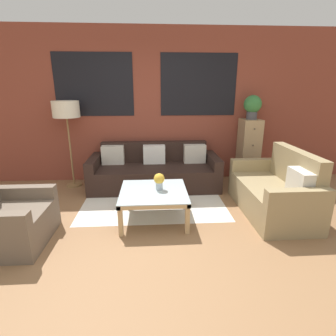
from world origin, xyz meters
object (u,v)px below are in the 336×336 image
coffee_table (154,195)px  drawer_cabinet (248,151)px  floor_lamp (66,112)px  flower_vase (159,180)px  settee_vintage (275,192)px  armchair_corner (8,221)px  potted_plant (253,106)px  couch_dark (155,172)px

coffee_table → drawer_cabinet: drawer_cabinet is taller
floor_lamp → flower_vase: (1.56, -1.38, -0.80)m
settee_vintage → drawer_cabinet: 1.41m
coffee_table → floor_lamp: bearing=136.2°
armchair_corner → potted_plant: (3.53, 1.95, 1.16)m
floor_lamp → potted_plant: size_ratio=3.55×
couch_dark → settee_vintage: 2.08m
armchair_corner → floor_lamp: bearing=83.4°
floor_lamp → flower_vase: floor_lamp is taller
coffee_table → flower_vase: (0.08, 0.03, 0.19)m
settee_vintage → armchair_corner: (-3.45, -0.57, -0.03)m
settee_vintage → coffee_table: bearing=-176.7°
armchair_corner → flower_vase: size_ratio=3.88×
coffee_table → settee_vintage: bearing=3.3°
drawer_cabinet → settee_vintage: bearing=-93.4°
settee_vintage → potted_plant: 1.79m
armchair_corner → couch_dark: bearing=45.2°
settee_vintage → coffee_table: size_ratio=1.68×
drawer_cabinet → armchair_corner: bearing=-151.1°
potted_plant → settee_vintage: bearing=-93.4°
armchair_corner → floor_lamp: floor_lamp is taller
drawer_cabinet → flower_vase: (-1.76, -1.45, -0.04)m
floor_lamp → drawer_cabinet: (3.31, 0.07, -0.75)m
couch_dark → drawer_cabinet: bearing=6.5°
couch_dark → settee_vintage: bearing=-34.3°
couch_dark → armchair_corner: bearing=-134.8°
coffee_table → floor_lamp: 2.27m
couch_dark → drawer_cabinet: (1.80, 0.21, 0.31)m
coffee_table → flower_vase: bearing=23.4°
floor_lamp → potted_plant: bearing=1.1°
potted_plant → flower_vase: potted_plant is taller
drawer_cabinet → floor_lamp: bearing=-178.9°
settee_vintage → flower_vase: (-1.67, -0.07, 0.24)m
coffee_table → floor_lamp: size_ratio=0.58×
drawer_cabinet → flower_vase: size_ratio=5.15×
settee_vintage → flower_vase: size_ratio=6.50×
floor_lamp → drawer_cabinet: 3.40m
coffee_table → couch_dark: bearing=88.6°
floor_lamp → settee_vintage: bearing=-22.1°
floor_lamp → coffee_table: bearing=-43.8°
floor_lamp → flower_vase: size_ratio=6.65×
settee_vintage → coffee_table: 1.76m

